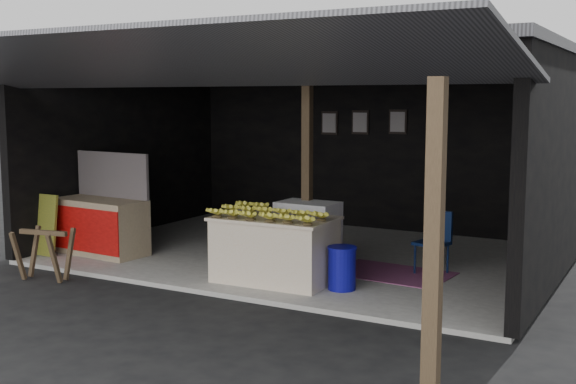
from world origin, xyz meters
The scene contains 13 objects.
ground centered at (0.00, 0.00, 0.00)m, with size 80.00×80.00×0.00m, color black.
concrete_slab centered at (0.00, 2.50, 0.03)m, with size 7.00×5.00×0.06m, color gray.
shophouse centered at (0.00, 2.82, 2.10)m, with size 7.40×7.29×3.02m.
banana_table centered at (0.41, 0.80, 0.47)m, with size 1.52×0.97×0.82m.
banana_pile centered at (0.41, 0.80, 0.96)m, with size 1.37×0.82×0.16m, color yellow, non-canonical shape.
white_crate centered at (0.41, 1.73, 0.51)m, with size 0.82×0.57×0.89m.
neighbor_stall centered at (-2.67, 0.98, 0.51)m, with size 1.49×0.76×1.49m.
green_signboard centered at (-3.38, 0.49, 0.51)m, with size 0.60×0.04×0.90m, color black.
sawhorse centered at (-2.33, -0.42, 0.42)m, with size 0.69×0.68×0.66m.
water_barrel centered at (1.32, 0.85, 0.31)m, with size 0.34×0.34×0.49m, color #0C0B7F.
plastic_chair centered at (2.04, 2.21, 0.54)m, with size 0.46×0.46×0.82m.
magenta_rug centered at (1.56, 1.89, 0.07)m, with size 1.50×1.00×0.01m, color #67174B.
picture_frames centered at (-0.17, 4.89, 1.93)m, with size 1.62×0.04×0.46m.
Camera 1 is at (4.85, -6.89, 2.35)m, focal length 45.00 mm.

